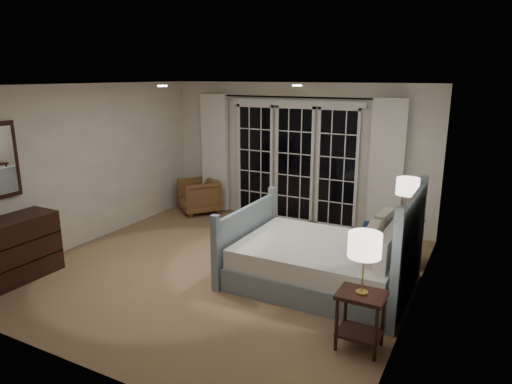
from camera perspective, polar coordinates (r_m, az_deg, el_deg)
The scene contains 19 objects.
floor at distance 6.48m, azimuth -4.07°, elevation -9.48°, with size 5.00×5.00×0.00m, color #91794E.
ceiling at distance 5.93m, azimuth -4.51°, elevation 13.20°, with size 5.00×5.00×0.00m, color white.
wall_left at distance 7.68m, azimuth -20.33°, elevation 3.23°, with size 0.02×5.00×2.50m, color white.
wall_right at distance 5.24m, azimuth 19.60°, elevation -1.62°, with size 0.02×5.00×2.50m, color white.
wall_back at distance 8.27m, azimuth 4.95°, elevation 4.82°, with size 5.00×0.02×2.50m, color white.
wall_front at distance 4.26m, azimuth -22.43°, elevation -5.50°, with size 5.00×0.02×2.50m, color white.
french_doors at distance 8.26m, azimuth 4.82°, elevation 3.68°, with size 2.50×0.04×2.20m.
curtain_rod at distance 8.07m, azimuth 4.83°, elevation 11.73°, with size 0.03×0.03×3.50m, color black.
curtain_left at distance 8.94m, azimuth -5.18°, elevation 4.89°, with size 0.55×0.10×2.25m, color white.
curtain_right at distance 7.69m, azimuth 15.98°, elevation 2.83°, with size 0.55×0.10×2.25m, color white.
downlight_a at distance 6.09m, azimuth 5.16°, elevation 13.12°, with size 0.12×0.12×0.01m, color white.
downlight_b at distance 5.95m, azimuth -11.64°, elevation 12.86°, with size 0.12×0.12×0.01m, color white.
bed at distance 5.94m, azimuth 8.63°, elevation -8.51°, with size 2.21×1.58×1.28m.
nightstand_left at distance 4.69m, azimuth 12.93°, elevation -14.47°, with size 0.45×0.36×0.59m.
nightstand_right at distance 6.79m, azimuth 17.98°, elevation -5.19°, with size 0.50×0.40×0.65m.
lamp_left at distance 4.40m, azimuth 13.44°, elevation -6.54°, with size 0.32×0.32×0.61m.
lamp_right at distance 6.59m, azimuth 18.45°, elevation 0.62°, with size 0.32×0.32×0.61m.
armchair at distance 8.97m, azimuth -7.11°, elevation -0.50°, with size 0.70×0.72×0.66m, color brown.
dresser at distance 6.75m, azimuth -28.28°, elevation -6.45°, with size 0.50×1.18×0.84m.
Camera 1 is at (3.16, -5.02, 2.62)m, focal length 32.00 mm.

